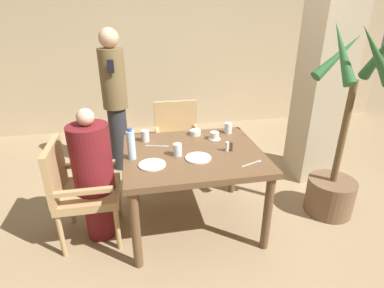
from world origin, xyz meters
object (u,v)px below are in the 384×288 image
(chair_far_side, at_px, (178,138))
(teacup_with_saucer, at_px, (214,136))
(standing_host, at_px, (115,98))
(glass_tall_near, at_px, (145,136))
(glass_tall_far, at_px, (228,128))
(plate_main_left, at_px, (198,158))
(plate_main_right, at_px, (152,165))
(chair_left_side, at_px, (78,187))
(potted_palm, at_px, (336,165))
(diner_in_left_chair, at_px, (94,175))
(water_bottle, at_px, (131,145))
(bowl_small, at_px, (195,132))
(glass_tall_mid, at_px, (177,150))

(chair_far_side, xyz_separation_m, teacup_with_saucer, (0.25, -0.65, 0.26))
(standing_host, height_order, glass_tall_near, standing_host)
(glass_tall_far, bearing_deg, chair_far_side, 128.74)
(plate_main_left, distance_m, plate_main_right, 0.38)
(chair_far_side, bearing_deg, chair_left_side, -137.56)
(potted_palm, xyz_separation_m, teacup_with_saucer, (-1.09, 0.32, 0.25))
(diner_in_left_chair, xyz_separation_m, glass_tall_near, (0.44, 0.31, 0.19))
(water_bottle, bearing_deg, chair_left_side, 176.17)
(diner_in_left_chair, height_order, water_bottle, diner_in_left_chair)
(chair_far_side, bearing_deg, bowl_small, -79.35)
(plate_main_right, height_order, water_bottle, water_bottle)
(chair_left_side, distance_m, standing_host, 1.35)
(glass_tall_far, bearing_deg, teacup_with_saucer, -143.52)
(potted_palm, relative_size, glass_tall_near, 17.31)
(plate_main_right, bearing_deg, bowl_small, 50.76)
(chair_left_side, bearing_deg, plate_main_right, -16.67)
(potted_palm, bearing_deg, chair_far_side, 144.16)
(standing_host, distance_m, teacup_with_saucer, 1.39)
(chair_far_side, height_order, standing_host, standing_host)
(diner_in_left_chair, distance_m, plate_main_right, 0.52)
(chair_left_side, relative_size, plate_main_left, 4.25)
(standing_host, bearing_deg, chair_far_side, -29.59)
(water_bottle, distance_m, glass_tall_near, 0.37)
(teacup_with_saucer, bearing_deg, glass_tall_mid, -144.80)
(chair_left_side, relative_size, chair_far_side, 1.00)
(bowl_small, relative_size, glass_tall_near, 1.04)
(chair_left_side, relative_size, plate_main_right, 4.25)
(teacup_with_saucer, distance_m, glass_tall_near, 0.64)
(plate_main_right, xyz_separation_m, water_bottle, (-0.15, 0.15, 0.12))
(plate_main_left, bearing_deg, potted_palm, 2.02)
(chair_left_side, distance_m, glass_tall_near, 0.71)
(glass_tall_mid, bearing_deg, chair_far_side, 81.36)
(plate_main_right, height_order, bowl_small, bowl_small)
(chair_far_side, xyz_separation_m, glass_tall_near, (-0.38, -0.57, 0.28))
(standing_host, xyz_separation_m, glass_tall_near, (0.29, -0.95, -0.12))
(glass_tall_far, bearing_deg, potted_palm, -25.79)
(standing_host, bearing_deg, glass_tall_far, -39.62)
(water_bottle, height_order, glass_tall_far, water_bottle)
(plate_main_right, xyz_separation_m, bowl_small, (0.45, 0.55, 0.02))
(diner_in_left_chair, relative_size, chair_far_side, 1.30)
(diner_in_left_chair, relative_size, glass_tall_far, 11.31)
(standing_host, distance_m, glass_tall_far, 1.42)
(water_bottle, distance_m, glass_tall_mid, 0.37)
(chair_left_side, distance_m, plate_main_left, 1.01)
(glass_tall_near, xyz_separation_m, glass_tall_far, (0.80, 0.05, 0.00))
(water_bottle, xyz_separation_m, glass_tall_mid, (0.37, -0.01, -0.07))
(plate_main_left, relative_size, glass_tall_mid, 2.04)
(glass_tall_near, height_order, glass_tall_mid, same)
(glass_tall_near, bearing_deg, chair_left_side, -151.86)
(bowl_small, bearing_deg, plate_main_left, -98.94)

